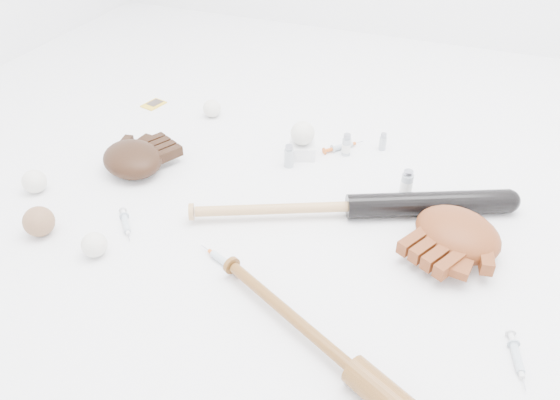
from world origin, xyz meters
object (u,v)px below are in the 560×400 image
(bat_dark, at_px, (351,206))
(bat_wood, at_px, (356,371))
(pedestal, at_px, (302,150))
(glove_dark, at_px, (132,159))

(bat_dark, height_order, bat_wood, bat_dark)
(bat_dark, relative_size, pedestal, 11.64)
(bat_wood, bearing_deg, bat_dark, 133.57)
(glove_dark, height_order, pedestal, glove_dark)
(glove_dark, xyz_separation_m, pedestal, (0.46, 0.28, -0.02))
(bat_dark, height_order, pedestal, bat_dark)
(bat_dark, bearing_deg, pedestal, 108.05)
(bat_wood, relative_size, glove_dark, 3.52)
(glove_dark, distance_m, pedestal, 0.54)
(bat_wood, bearing_deg, pedestal, 143.70)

